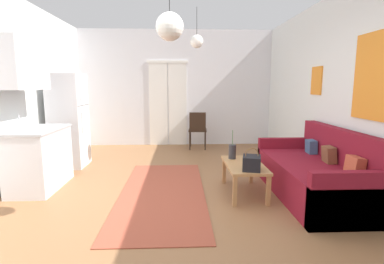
% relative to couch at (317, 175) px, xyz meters
% --- Properties ---
extents(ground_plane, '(5.31, 8.30, 0.10)m').
position_rel_couch_xyz_m(ground_plane, '(-1.95, -0.25, -0.34)').
color(ground_plane, '#8E603D').
extents(wall_back, '(4.91, 0.13, 2.83)m').
position_rel_couch_xyz_m(wall_back, '(-1.95, 3.65, 1.11)').
color(wall_back, silver).
rests_on(wall_back, ground_plane).
extents(wall_right, '(0.12, 7.90, 2.83)m').
position_rel_couch_xyz_m(wall_right, '(0.46, -0.25, 1.13)').
color(wall_right, silver).
rests_on(wall_right, ground_plane).
extents(area_rug, '(1.16, 2.83, 0.01)m').
position_rel_couch_xyz_m(area_rug, '(-2.11, 0.18, -0.29)').
color(area_rug, '#9E4733').
rests_on(area_rug, ground_plane).
extents(couch, '(0.93, 2.02, 0.92)m').
position_rel_couch_xyz_m(couch, '(0.00, 0.00, 0.00)').
color(couch, maroon).
rests_on(couch, ground_plane).
extents(coffee_table, '(0.50, 0.96, 0.43)m').
position_rel_couch_xyz_m(coffee_table, '(-0.97, 0.13, 0.08)').
color(coffee_table, '#B27F4C').
rests_on(coffee_table, ground_plane).
extents(bamboo_vase, '(0.11, 0.11, 0.43)m').
position_rel_couch_xyz_m(bamboo_vase, '(-1.09, 0.42, 0.24)').
color(bamboo_vase, '#2D2D33').
rests_on(bamboo_vase, coffee_table).
extents(handbag, '(0.28, 0.31, 0.29)m').
position_rel_couch_xyz_m(handbag, '(-0.95, -0.17, 0.23)').
color(handbag, black).
rests_on(handbag, coffee_table).
extents(refrigerator, '(0.59, 0.64, 1.70)m').
position_rel_couch_xyz_m(refrigerator, '(-3.90, 1.69, 0.56)').
color(refrigerator, white).
rests_on(refrigerator, ground_plane).
extents(kitchen_counter, '(0.59, 1.06, 2.13)m').
position_rel_couch_xyz_m(kitchen_counter, '(-3.94, 0.49, 0.53)').
color(kitchen_counter, silver).
rests_on(kitchen_counter, ground_plane).
extents(accent_chair, '(0.45, 0.43, 0.88)m').
position_rel_couch_xyz_m(accent_chair, '(-1.44, 3.04, 0.20)').
color(accent_chair, black).
rests_on(accent_chair, ground_plane).
extents(pendant_lamp_near, '(0.28, 0.28, 0.90)m').
position_rel_couch_xyz_m(pendant_lamp_near, '(-1.96, -0.69, 1.78)').
color(pendant_lamp_near, black).
extents(pendant_lamp_far, '(0.23, 0.23, 0.69)m').
position_rel_couch_xyz_m(pendant_lamp_far, '(-1.55, 1.57, 1.97)').
color(pendant_lamp_far, black).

